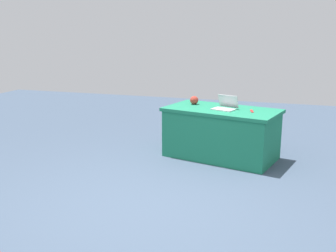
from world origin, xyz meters
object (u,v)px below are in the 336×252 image
Objects in this scene: laptop_silver at (225,107)px; scissors_red at (252,111)px; yarn_ball at (194,100)px; table_foreground at (221,133)px.

laptop_silver is 2.19× the size of scissors_red.
laptop_silver is at bearing -106.57° from scissors_red.
laptop_silver reaches higher than yarn_ball.
scissors_red is (-0.45, 0.07, 0.38)m from table_foreground.
laptop_silver is 0.60m from yarn_ball.
scissors_red is at bearing 171.29° from table_foreground.
table_foreground is 0.42m from laptop_silver.
laptop_silver is 2.99× the size of yarn_ball.
yarn_ball is 0.73× the size of scissors_red.
scissors_red is at bearing -164.89° from laptop_silver.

